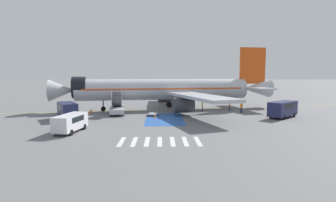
{
  "coord_description": "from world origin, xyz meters",
  "views": [
    {
      "loc": [
        0.47,
        -46.42,
        6.26
      ],
      "look_at": [
        1.5,
        -3.54,
        1.96
      ],
      "focal_mm": 28.0,
      "sensor_mm": 36.0,
      "label": 1
    }
  ],
  "objects_px": {
    "airliner": "(168,90)",
    "fuel_tanker": "(184,91)",
    "service_van_1": "(67,110)",
    "ground_crew_0": "(230,105)",
    "ground_crew_1": "(241,107)",
    "traffic_cone_0": "(155,116)",
    "traffic_cone_1": "(91,111)",
    "ground_crew_2": "(230,105)",
    "baggage_cart": "(153,114)",
    "boarding_stairs_forward": "(117,108)",
    "service_van_2": "(283,108)",
    "service_van_0": "(71,122)",
    "ground_crew_3": "(202,106)"
  },
  "relations": [
    {
      "from": "airliner",
      "to": "fuel_tanker",
      "type": "distance_m",
      "value": 26.8
    },
    {
      "from": "airliner",
      "to": "service_van_1",
      "type": "height_order",
      "value": "airliner"
    },
    {
      "from": "ground_crew_0",
      "to": "ground_crew_1",
      "type": "distance_m",
      "value": 3.45
    },
    {
      "from": "ground_crew_0",
      "to": "traffic_cone_0",
      "type": "bearing_deg",
      "value": 130.34
    },
    {
      "from": "ground_crew_0",
      "to": "fuel_tanker",
      "type": "bearing_deg",
      "value": 21.04
    },
    {
      "from": "traffic_cone_1",
      "to": "ground_crew_2",
      "type": "bearing_deg",
      "value": 3.65
    },
    {
      "from": "baggage_cart",
      "to": "ground_crew_1",
      "type": "relative_size",
      "value": 1.63
    },
    {
      "from": "boarding_stairs_forward",
      "to": "ground_crew_2",
      "type": "relative_size",
      "value": 3.06
    },
    {
      "from": "service_van_1",
      "to": "traffic_cone_0",
      "type": "height_order",
      "value": "service_van_1"
    },
    {
      "from": "ground_crew_1",
      "to": "ground_crew_2",
      "type": "xyz_separation_m",
      "value": [
        -1.39,
        2.22,
        0.05
      ]
    },
    {
      "from": "fuel_tanker",
      "to": "traffic_cone_1",
      "type": "height_order",
      "value": "fuel_tanker"
    },
    {
      "from": "boarding_stairs_forward",
      "to": "ground_crew_1",
      "type": "height_order",
      "value": "boarding_stairs_forward"
    },
    {
      "from": "airliner",
      "to": "boarding_stairs_forward",
      "type": "relative_size",
      "value": 7.3
    },
    {
      "from": "airliner",
      "to": "traffic_cone_1",
      "type": "distance_m",
      "value": 13.83
    },
    {
      "from": "ground_crew_0",
      "to": "traffic_cone_0",
      "type": "xyz_separation_m",
      "value": [
        -13.05,
        -7.87,
        -0.69
      ]
    },
    {
      "from": "airliner",
      "to": "ground_crew_2",
      "type": "xyz_separation_m",
      "value": [
        10.57,
        -2.26,
        -2.57
      ]
    },
    {
      "from": "airliner",
      "to": "ground_crew_2",
      "type": "height_order",
      "value": "airliner"
    },
    {
      "from": "service_van_2",
      "to": "ground_crew_2",
      "type": "height_order",
      "value": "service_van_2"
    },
    {
      "from": "airliner",
      "to": "traffic_cone_0",
      "type": "height_order",
      "value": "airliner"
    },
    {
      "from": "traffic_cone_1",
      "to": "service_van_0",
      "type": "bearing_deg",
      "value": -83.17
    },
    {
      "from": "service_van_0",
      "to": "ground_crew_0",
      "type": "height_order",
      "value": "service_van_0"
    },
    {
      "from": "service_van_0",
      "to": "ground_crew_1",
      "type": "bearing_deg",
      "value": 40.31
    },
    {
      "from": "service_van_0",
      "to": "ground_crew_1",
      "type": "distance_m",
      "value": 27.02
    },
    {
      "from": "airliner",
      "to": "ground_crew_3",
      "type": "bearing_deg",
      "value": -122.47
    },
    {
      "from": "service_van_1",
      "to": "fuel_tanker",
      "type": "bearing_deg",
      "value": 31.21
    },
    {
      "from": "boarding_stairs_forward",
      "to": "service_van_2",
      "type": "bearing_deg",
      "value": -17.95
    },
    {
      "from": "boarding_stairs_forward",
      "to": "ground_crew_3",
      "type": "bearing_deg",
      "value": 4.0
    },
    {
      "from": "service_van_0",
      "to": "ground_crew_2",
      "type": "xyz_separation_m",
      "value": [
        21.7,
        16.23,
        -0.14
      ]
    },
    {
      "from": "fuel_tanker",
      "to": "ground_crew_3",
      "type": "relative_size",
      "value": 5.6
    },
    {
      "from": "boarding_stairs_forward",
      "to": "traffic_cone_0",
      "type": "height_order",
      "value": "boarding_stairs_forward"
    },
    {
      "from": "ground_crew_0",
      "to": "ground_crew_2",
      "type": "xyz_separation_m",
      "value": [
        -0.28,
        -1.05,
        0.1
      ]
    },
    {
      "from": "boarding_stairs_forward",
      "to": "service_van_1",
      "type": "bearing_deg",
      "value": -155.19
    },
    {
      "from": "traffic_cone_1",
      "to": "fuel_tanker",
      "type": "bearing_deg",
      "value": 59.0
    },
    {
      "from": "fuel_tanker",
      "to": "ground_crew_0",
      "type": "bearing_deg",
      "value": -163.82
    },
    {
      "from": "service_van_1",
      "to": "ground_crew_3",
      "type": "height_order",
      "value": "service_van_1"
    },
    {
      "from": "service_van_2",
      "to": "baggage_cart",
      "type": "bearing_deg",
      "value": 41.31
    },
    {
      "from": "service_van_1",
      "to": "ground_crew_3",
      "type": "distance_m",
      "value": 21.68
    },
    {
      "from": "service_van_1",
      "to": "ground_crew_1",
      "type": "bearing_deg",
      "value": -18.38
    },
    {
      "from": "airliner",
      "to": "ground_crew_1",
      "type": "bearing_deg",
      "value": -120.42
    },
    {
      "from": "airliner",
      "to": "ground_crew_0",
      "type": "distance_m",
      "value": 11.25
    },
    {
      "from": "service_van_2",
      "to": "traffic_cone_1",
      "type": "height_order",
      "value": "service_van_2"
    },
    {
      "from": "ground_crew_0",
      "to": "traffic_cone_1",
      "type": "xyz_separation_m",
      "value": [
        -23.75,
        -2.55,
        -0.61
      ]
    },
    {
      "from": "airliner",
      "to": "ground_crew_3",
      "type": "distance_m",
      "value": 6.82
    },
    {
      "from": "ground_crew_1",
      "to": "ground_crew_3",
      "type": "height_order",
      "value": "ground_crew_1"
    },
    {
      "from": "boarding_stairs_forward",
      "to": "fuel_tanker",
      "type": "relative_size",
      "value": 0.58
    },
    {
      "from": "airliner",
      "to": "service_van_1",
      "type": "distance_m",
      "value": 17.79
    },
    {
      "from": "service_van_1",
      "to": "baggage_cart",
      "type": "height_order",
      "value": "service_van_1"
    },
    {
      "from": "service_van_0",
      "to": "ground_crew_3",
      "type": "distance_m",
      "value": 23.36
    },
    {
      "from": "fuel_tanker",
      "to": "service_van_0",
      "type": "distance_m",
      "value": 47.59
    },
    {
      "from": "service_van_2",
      "to": "ground_crew_1",
      "type": "relative_size",
      "value": 3.22
    }
  ]
}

